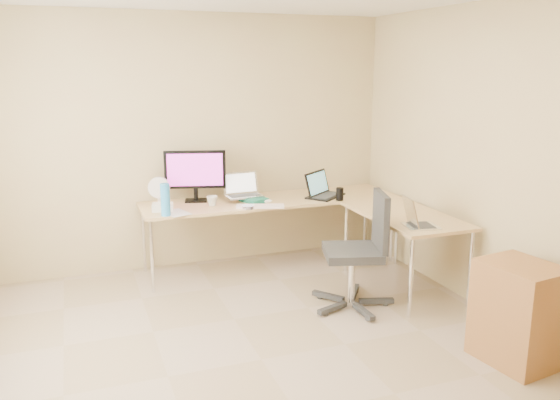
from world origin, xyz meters
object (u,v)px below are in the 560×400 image
object	(u,v)px
mug	(212,201)
water_bottle	(165,200)
laptop_black	(326,184)
laptop_return	(422,215)
office_chair	(352,252)
keyboard	(260,206)
cabinet	(518,314)
laptop_center	(243,185)
desk_return	(403,251)
desk_fan	(159,192)
desk_main	(271,233)
monitor	(195,176)

from	to	relation	value
mug	water_bottle	size ratio (longest dim) A/B	0.35
laptop_black	laptop_return	distance (m)	1.37
mug	office_chair	size ratio (longest dim) A/B	0.10
keyboard	cabinet	xyz separation A→B (m)	(1.20, -2.19, -0.38)
keyboard	laptop_center	bearing A→B (deg)	119.98
desk_return	desk_fan	bearing A→B (deg)	152.15
laptop_center	office_chair	distance (m)	1.44
desk_fan	laptop_return	bearing A→B (deg)	-21.20
laptop_center	office_chair	bearing A→B (deg)	-67.55
laptop_center	laptop_black	distance (m)	0.87
desk_return	laptop_black	size ratio (longest dim) A/B	3.07
desk_return	laptop_center	size ratio (longest dim) A/B	3.54
desk_main	laptop_black	world-z (taller)	laptop_black
cabinet	laptop_black	bearing A→B (deg)	91.49
desk_return	keyboard	world-z (taller)	keyboard
desk_return	office_chair	distance (m)	0.71
laptop_black	laptop_return	bearing A→B (deg)	-115.80
desk_return	laptop_center	bearing A→B (deg)	140.72
monitor	water_bottle	distance (m)	0.61
keyboard	mug	distance (m)	0.48
laptop_black	office_chair	bearing A→B (deg)	-140.62
laptop_black	keyboard	xyz separation A→B (m)	(-0.79, -0.20, -0.12)
desk_return	laptop_return	bearing A→B (deg)	-104.90
water_bottle	office_chair	distance (m)	1.76
laptop_black	mug	distance (m)	1.21
monitor	laptop_center	world-z (taller)	monitor
laptop_center	mug	distance (m)	0.39
desk_fan	water_bottle	bearing A→B (deg)	-73.37
desk_fan	laptop_return	world-z (taller)	desk_fan
keyboard	monitor	bearing A→B (deg)	156.50
desk_main	desk_fan	xyz separation A→B (m)	(-1.13, 0.11, 0.50)
desk_main	cabinet	distance (m)	2.68
office_chair	cabinet	size ratio (longest dim) A/B	1.40
desk_main	cabinet	xyz separation A→B (m)	(0.98, -2.49, -0.01)
office_chair	laptop_black	bearing A→B (deg)	94.39
desk_return	monitor	xyz separation A→B (m)	(-1.72, 1.17, 0.63)
desk_return	keyboard	distance (m)	1.43
desk_main	mug	xyz separation A→B (m)	(-0.64, -0.08, 0.41)
desk_fan	office_chair	distance (m)	2.00
laptop_return	cabinet	size ratio (longest dim) A/B	0.43
water_bottle	desk_fan	size ratio (longest dim) A/B	1.12
desk_main	water_bottle	xyz separation A→B (m)	(-1.13, -0.30, 0.51)
mug	cabinet	bearing A→B (deg)	-56.15
office_chair	cabinet	distance (m)	1.44
desk_return	laptop_center	world-z (taller)	laptop_center
desk_fan	cabinet	bearing A→B (deg)	-34.33
laptop_center	water_bottle	size ratio (longest dim) A/B	1.22
monitor	laptop_center	xyz separation A→B (m)	(0.46, -0.14, -0.10)
monitor	office_chair	distance (m)	1.82
laptop_center	keyboard	world-z (taller)	laptop_center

